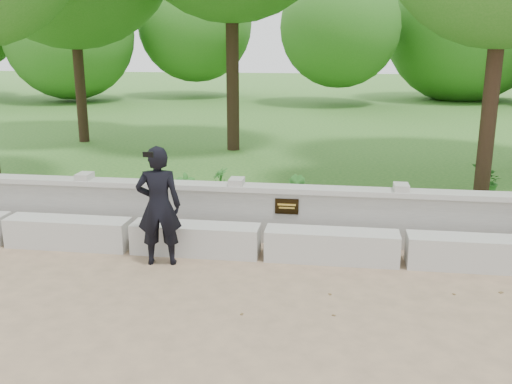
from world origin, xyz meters
TOP-DOWN VIEW (x-y plane):
  - ground at (0.00, 0.00)m, footprint 80.00×80.00m
  - lawn at (0.00, 14.00)m, footprint 40.00×22.00m
  - concrete_bench at (0.00, 1.90)m, footprint 11.90×0.45m
  - parapet_wall at (0.00, 2.60)m, footprint 12.50×0.35m
  - man_main at (-1.39, 1.45)m, footprint 0.69×0.62m
  - shrub_a at (-1.50, 3.30)m, footprint 0.40×0.37m
  - shrub_b at (0.39, 3.30)m, footprint 0.46×0.46m
  - shrub_c at (3.80, 4.89)m, footprint 0.69×0.65m
  - shrub_d at (-1.04, 3.96)m, footprint 0.42×0.44m

SIDE VIEW (x-z plane):
  - ground at x=0.00m, z-range 0.00..0.00m
  - lawn at x=0.00m, z-range 0.00..0.25m
  - concrete_bench at x=0.00m, z-range 0.00..0.45m
  - parapet_wall at x=0.00m, z-range 0.01..0.91m
  - shrub_d at x=-1.04m, z-range 0.25..0.85m
  - shrub_c at x=3.80m, z-range 0.25..0.85m
  - shrub_a at x=-1.50m, z-range 0.25..0.89m
  - shrub_b at x=0.39m, z-range 0.25..0.90m
  - man_main at x=-1.39m, z-range 0.00..1.70m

